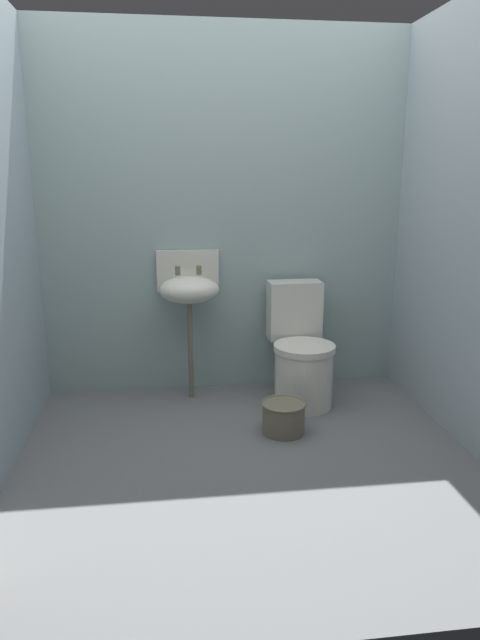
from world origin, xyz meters
TOP-DOWN VIEW (x-y plane):
  - ground_plane at (0.00, 0.00)m, footprint 2.86×2.59m
  - wall_back at (0.00, 1.15)m, footprint 2.86×0.10m
  - toilet_near_wall at (0.47, 0.75)m, footprint 0.41×0.59m
  - sink at (-0.25, 0.93)m, footprint 0.42×0.35m
  - bucket at (0.26, 0.28)m, footprint 0.27×0.27m

SIDE VIEW (x-z plane):
  - ground_plane at x=0.00m, z-range -0.08..0.00m
  - bucket at x=0.26m, z-range 0.00..0.20m
  - toilet_near_wall at x=0.47m, z-range -0.07..0.71m
  - sink at x=-0.25m, z-range 0.26..1.25m
  - wall_back at x=0.00m, z-range 0.00..2.43m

